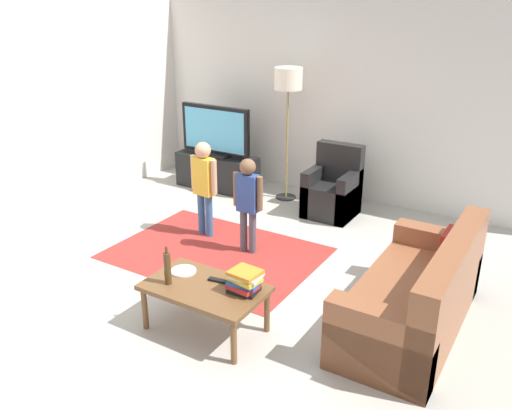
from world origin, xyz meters
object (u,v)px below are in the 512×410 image
object	(u,v)px
floor_lamp	(288,86)
child_near_tv	(204,180)
tv	(215,131)
tv_remote	(218,280)
couch	(421,299)
bottle	(168,268)
armchair	(333,192)
book_stack	(244,281)
plate	(184,271)
tv_stand	(217,172)
child_center	(248,197)
coffee_table	(205,291)

from	to	relation	value
floor_lamp	child_near_tv	size ratio (longest dim) A/B	1.58
tv	tv_remote	bearing A→B (deg)	-54.30
couch	bottle	bearing A→B (deg)	-149.58
armchair	tv_remote	bearing A→B (deg)	-86.12
bottle	tv_remote	xyz separation A→B (m)	(0.33, 0.24, -0.13)
couch	armchair	bearing A→B (deg)	130.02
child_near_tv	book_stack	world-z (taller)	child_near_tv
tv	plate	size ratio (longest dim) A/B	5.00
tv_stand	tv_remote	xyz separation A→B (m)	(2.03, -2.85, 0.19)
tv	couch	world-z (taller)	tv
child_center	bottle	bearing A→B (deg)	-82.41
coffee_table	book_stack	distance (m)	0.37
tv	plate	world-z (taller)	tv
couch	plate	bearing A→B (deg)	-155.27
bottle	plate	distance (m)	0.26
plate	tv	bearing A→B (deg)	120.57
floor_lamp	book_stack	distance (m)	3.43
child_near_tv	coffee_table	bearing A→B (deg)	-53.47
child_near_tv	tv_remote	distance (m)	1.89
floor_lamp	child_center	bearing A→B (deg)	-75.34
book_stack	tv_remote	bearing A→B (deg)	175.48
armchair	tv_stand	bearing A→B (deg)	178.77
coffee_table	armchair	bearing A→B (deg)	92.75
child_center	coffee_table	bearing A→B (deg)	-71.29
tv	tv_remote	world-z (taller)	tv
bottle	plate	xyz separation A→B (m)	(-0.02, 0.22, -0.14)
coffee_table	bottle	xyz separation A→B (m)	(-0.28, -0.12, 0.19)
tv	plate	bearing A→B (deg)	-59.43
tv	floor_lamp	size ratio (longest dim) A/B	0.62
child_near_tv	child_center	bearing A→B (deg)	-9.60
armchair	book_stack	world-z (taller)	armchair
armchair	coffee_table	distance (m)	2.93
coffee_table	couch	bearing A→B (deg)	31.65
armchair	plate	bearing A→B (deg)	-93.22
couch	tv_remote	world-z (taller)	couch
book_stack	bottle	size ratio (longest dim) A/B	0.84
tv_stand	bottle	world-z (taller)	bottle
floor_lamp	plate	size ratio (longest dim) A/B	8.09
tv_stand	book_stack	distance (m)	3.69
floor_lamp	plate	bearing A→B (deg)	-78.26
child_center	coffee_table	distance (m)	1.54
child_near_tv	bottle	bearing A→B (deg)	-62.51
bottle	plate	size ratio (longest dim) A/B	1.54
floor_lamp	coffee_table	bearing A→B (deg)	-73.45
tv	coffee_table	xyz separation A→B (m)	(1.98, -2.95, -0.48)
child_center	bottle	world-z (taller)	child_center
plate	child_near_tv	bearing A→B (deg)	120.35
child_center	tv_remote	distance (m)	1.44
floor_lamp	book_stack	xyz separation A→B (m)	(1.25, -3.02, -1.03)
child_near_tv	book_stack	bearing A→B (deg)	-44.58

